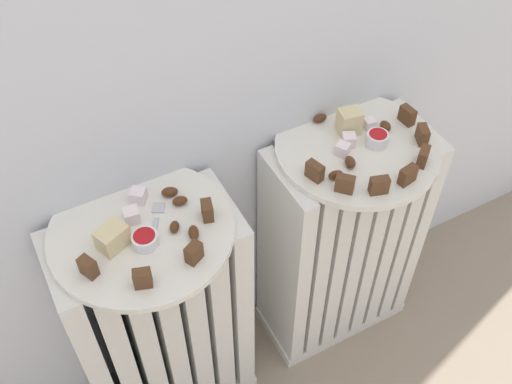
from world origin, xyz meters
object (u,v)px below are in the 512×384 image
jam_bowl_left (145,239)px  jam_bowl_right (377,138)px  radiator_right (340,245)px  plate_right (357,147)px  fork (156,219)px  plate_left (142,231)px  radiator_left (162,324)px

jam_bowl_left → jam_bowl_right: 0.45m
radiator_right → plate_right: size_ratio=1.86×
plate_right → jam_bowl_left: (-0.42, -0.03, 0.02)m
plate_right → fork: fork is taller
radiator_right → jam_bowl_right: bearing=-23.6°
plate_left → radiator_left: bearing=-116.6°
radiator_left → plate_right: bearing=0.0°
plate_left → plate_right: bearing=0.0°
fork → plate_right: bearing=-0.8°
radiator_right → jam_bowl_right: 0.31m
radiator_left → plate_right: (0.42, 0.00, 0.29)m
radiator_right → jam_bowl_left: 0.52m
plate_right → fork: (-0.39, 0.01, 0.01)m
fork → plate_left: bearing=-169.0°
radiator_left → fork: size_ratio=6.72×
plate_left → fork: fork is taller
jam_bowl_left → radiator_left: bearing=82.8°
radiator_right → jam_bowl_left: bearing=-175.5°
radiator_left → plate_right: size_ratio=1.86×
radiator_left → jam_bowl_left: 0.31m
plate_left → jam_bowl_left: bearing=-97.2°
fork → jam_bowl_right: bearing=-2.7°
jam_bowl_right → fork: size_ratio=0.47×
plate_right → jam_bowl_left: size_ratio=7.22×
plate_right → jam_bowl_right: 0.04m
radiator_right → plate_right: 0.29m
radiator_right → fork: 0.49m
radiator_left → jam_bowl_left: bearing=-97.2°
radiator_right → plate_right: (0.00, 0.00, 0.29)m
plate_right → fork: 0.39m
fork → radiator_right: bearing=-0.8°
jam_bowl_left → jam_bowl_right: size_ratio=1.06×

